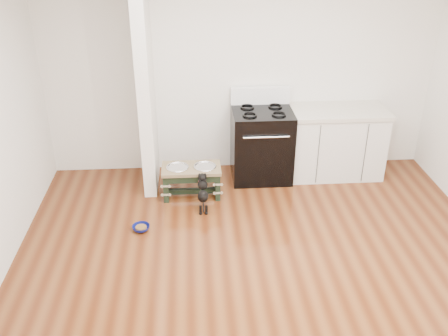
% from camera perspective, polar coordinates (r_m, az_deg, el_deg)
% --- Properties ---
extents(ground, '(5.00, 5.00, 0.00)m').
position_cam_1_polar(ground, '(4.88, 4.63, -13.15)').
color(ground, '#4B200D').
rests_on(ground, ground).
extents(room_shell, '(5.00, 5.00, 5.00)m').
position_cam_1_polar(room_shell, '(4.02, 5.50, 4.62)').
color(room_shell, silver).
rests_on(room_shell, ground).
extents(partition_wall, '(0.15, 0.80, 2.70)m').
position_cam_1_polar(partition_wall, '(6.06, -8.99, 9.69)').
color(partition_wall, silver).
rests_on(partition_wall, ground).
extents(oven_range, '(0.76, 0.69, 1.14)m').
position_cam_1_polar(oven_range, '(6.47, 4.31, 2.84)').
color(oven_range, black).
rests_on(oven_range, ground).
extents(cabinet_run, '(1.24, 0.64, 0.91)m').
position_cam_1_polar(cabinet_run, '(6.70, 12.62, 2.89)').
color(cabinet_run, silver).
rests_on(cabinet_run, ground).
extents(dog_feeder, '(0.71, 0.38, 0.41)m').
position_cam_1_polar(dog_feeder, '(6.10, -3.73, -0.87)').
color(dog_feeder, black).
rests_on(dog_feeder, ground).
extents(puppy, '(0.13, 0.37, 0.44)m').
position_cam_1_polar(puppy, '(5.83, -2.43, -2.72)').
color(puppy, black).
rests_on(puppy, ground).
extents(floor_bowl, '(0.25, 0.25, 0.06)m').
position_cam_1_polar(floor_bowl, '(5.64, -9.46, -6.78)').
color(floor_bowl, '#0C135A').
rests_on(floor_bowl, ground).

